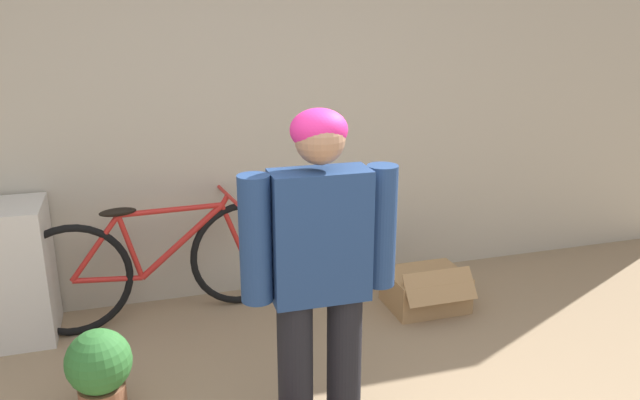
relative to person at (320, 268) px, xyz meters
name	(u,v)px	position (x,y,z in m)	size (l,w,h in m)	color
wall_back	(222,109)	(-0.13, 1.77, 0.41)	(8.00, 0.07, 2.60)	#B7AD99
person	(320,268)	(0.00, 0.00, 0.00)	(0.67, 0.22, 1.56)	black
bicycle	(162,263)	(-0.60, 1.47, -0.51)	(1.78, 0.46, 0.79)	black
cardboard_box	(426,289)	(1.09, 1.13, -0.77)	(0.50, 0.47, 0.32)	#A87F51
potted_plant	(100,371)	(-0.96, 0.50, -0.62)	(0.32, 0.32, 0.47)	brown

